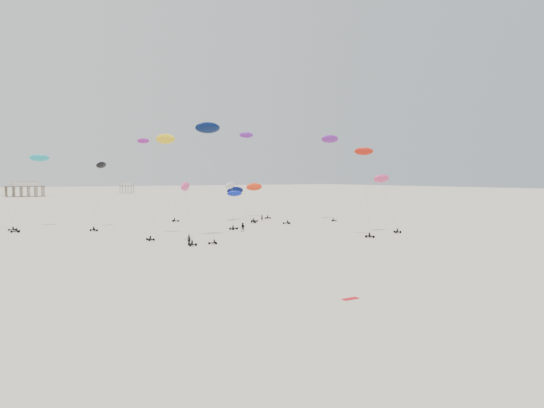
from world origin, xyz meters
TOP-DOWN VIEW (x-y plane):
  - ground_plane at (0.00, 200.00)m, footprint 900.00×900.00m
  - pavilion_main at (-10.00, 350.00)m, footprint 21.00×13.00m
  - pavilion_small at (60.00, 380.00)m, footprint 9.00×7.00m
  - rig_0 at (-20.44, 131.61)m, footprint 7.24×13.05m
  - rig_1 at (-13.64, 95.51)m, footprint 4.66×10.47m
  - rig_2 at (19.33, 125.49)m, footprint 7.57×15.07m
  - rig_3 at (21.05, 85.97)m, footprint 4.55×6.89m
  - rig_4 at (14.90, 130.19)m, footprint 6.02×11.91m
  - rig_5 at (17.75, 134.55)m, footprint 5.57×11.18m
  - rig_6 at (5.10, 112.61)m, footprint 4.57×4.68m
  - rig_7 at (-13.37, 108.40)m, footprint 9.32×11.92m
  - rig_8 at (-33.04, 140.44)m, footprint 10.43×15.16m
  - rig_9 at (-2.51, 144.29)m, footprint 8.04×12.19m
  - rig_11 at (28.37, 142.62)m, footprint 5.74×12.77m
  - rig_12 at (40.14, 121.87)m, footprint 6.50×7.79m
  - rig_13 at (29.94, 89.90)m, footprint 5.04×6.55m
  - rig_14 at (-7.00, 100.53)m, footprint 8.18×13.56m
  - spectator_0 at (-14.47, 92.82)m, footprint 0.89×0.92m
  - spectator_1 at (4.02, 106.46)m, footprint 1.29×1.24m
  - spectator_3 at (22.12, 128.67)m, footprint 0.86×0.84m
  - grounded_kite_b at (-17.68, 44.98)m, footprint 1.82×0.77m

SIDE VIEW (x-z plane):
  - ground_plane at x=0.00m, z-range 0.00..0.00m
  - spectator_0 at x=-14.47m, z-range -1.05..1.05m
  - spectator_1 at x=4.02m, z-range -1.16..1.16m
  - spectator_3 at x=22.12m, z-range -0.98..0.98m
  - grounded_kite_b at x=-17.68m, z-range -0.04..0.04m
  - pavilion_small at x=60.00m, z-range -0.51..7.49m
  - pavilion_main at x=-10.00m, z-range -0.68..9.12m
  - rig_6 at x=5.10m, z-range 0.59..9.59m
  - rig_5 at x=17.75m, z-range 1.62..12.60m
  - rig_1 at x=-13.64m, z-range 1.27..13.19m
  - rig_4 at x=14.90m, z-range 1.44..13.52m
  - rig_11 at x=28.37m, z-range 1.06..14.20m
  - rig_13 at x=29.94m, z-range 3.20..16.01m
  - rig_0 at x=-20.44m, z-range 1.78..19.04m
  - rig_3 at x=21.05m, z-range 2.87..21.04m
  - rig_8 at x=-33.04m, z-range 2.91..23.55m
  - rig_9 at x=-2.51m, z-range 2.32..25.83m
  - rig_2 at x=19.33m, z-range 2.92..28.63m
  - rig_7 at x=-13.37m, z-range 5.90..27.63m
  - rig_14 at x=-7.00m, z-range 7.94..32.07m
  - rig_12 at x=40.14m, z-range 8.56..32.47m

